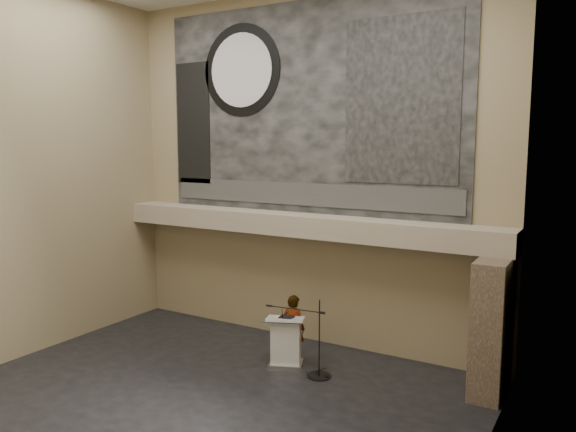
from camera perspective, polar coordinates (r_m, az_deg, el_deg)
The scene contains 19 objects.
floor at distance 11.43m, azimuth -8.63°, elevation -18.02°, with size 10.00×10.00×0.00m, color black.
wall_back at distance 13.65m, azimuth 1.72°, elevation 4.76°, with size 10.00×0.02×8.50m, color #8F7E5A.
wall_left at distance 14.06m, azimuth -25.02°, elevation 4.13°, with size 0.02×8.00×8.50m, color #8F7E5A.
wall_right at distance 8.12m, azimuth 19.23°, elevation 2.39°, with size 0.02×8.00×8.50m, color #8F7E5A.
soffit at distance 13.43m, azimuth 0.87°, elevation -0.86°, with size 10.00×0.80×0.50m, color gray.
sprinkler_left at distance 14.28m, azimuth -4.81°, elevation -1.51°, with size 0.04×0.04×0.06m, color #B2893D.
sprinkler_right at distance 12.61m, azimuth 8.28°, elevation -2.79°, with size 0.04×0.04×0.06m, color #B2893D.
banner at distance 13.63m, azimuth 1.68°, elevation 10.85°, with size 8.00×0.05×5.00m, color black.
banner_text_strip at distance 13.63m, azimuth 1.57°, elevation 2.23°, with size 7.76×0.02×0.55m, color #313131.
banner_clock_rim at distance 14.64m, azimuth -4.76°, elevation 14.54°, with size 2.30×2.30×0.02m, color black.
banner_clock_face at distance 14.62m, azimuth -4.81°, elevation 14.54°, with size 1.84×1.84×0.02m, color silver.
banner_building_print at distance 12.61m, azimuth 11.37°, elevation 11.43°, with size 2.60×0.02×3.60m, color black.
banner_brick_print at distance 15.52m, azimuth -9.60°, elevation 9.25°, with size 1.10×0.02×3.20m, color black.
stone_pier at distance 11.80m, azimuth 20.03°, elevation -10.51°, with size 0.60×1.40×2.70m, color #45352A.
lectern at distance 12.66m, azimuth -0.20°, elevation -12.61°, with size 0.97×0.84×1.14m.
binder at distance 12.42m, azimuth -0.16°, elevation -10.26°, with size 0.30×0.24×0.04m, color black.
papers at distance 12.47m, azimuth -0.66°, elevation -10.25°, with size 0.21×0.29×0.01m, color white.
speaker_person at distance 12.88m, azimuth 0.58°, elevation -11.27°, with size 0.55×0.36×1.52m, color silver.
mic_stand at distance 12.26m, azimuth 2.98°, elevation -14.89°, with size 1.48×0.52×1.66m.
Camera 1 is at (6.59, -7.93, 4.93)m, focal length 35.00 mm.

